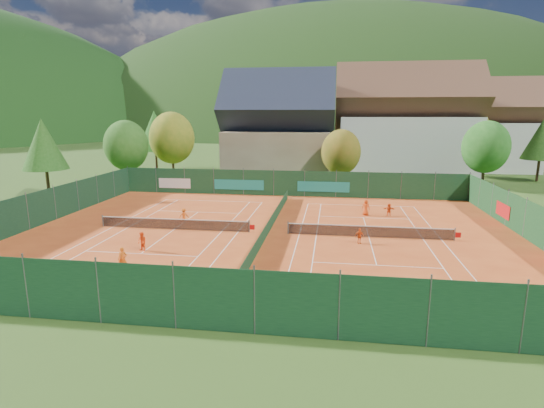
{
  "coord_description": "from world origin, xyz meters",
  "views": [
    {
      "loc": [
        5.01,
        -32.82,
        9.54
      ],
      "look_at": [
        0.0,
        2.0,
        2.0
      ],
      "focal_mm": 28.0,
      "sensor_mm": 36.0,
      "label": 1
    }
  ],
  "objects_px": {
    "hotel_block_a": "(406,128)",
    "player_left_mid": "(142,242)",
    "ball_hopper": "(451,301)",
    "player_right_far_b": "(389,209)",
    "player_left_near": "(123,259)",
    "hotel_block_b": "(483,131)",
    "player_right_near": "(359,236)",
    "player_right_far_a": "(366,207)",
    "chalet": "(279,133)",
    "player_left_far": "(184,215)"
  },
  "relations": [
    {
      "from": "hotel_block_a",
      "to": "player_left_mid",
      "type": "relative_size",
      "value": 15.57
    },
    {
      "from": "ball_hopper",
      "to": "player_right_far_b",
      "type": "bearing_deg",
      "value": 91.41
    },
    {
      "from": "ball_hopper",
      "to": "player_left_mid",
      "type": "bearing_deg",
      "value": 160.62
    },
    {
      "from": "player_left_near",
      "to": "hotel_block_b",
      "type": "bearing_deg",
      "value": 41.54
    },
    {
      "from": "player_left_mid",
      "to": "hotel_block_a",
      "type": "bearing_deg",
      "value": 84.38
    },
    {
      "from": "player_right_near",
      "to": "player_right_far_b",
      "type": "relative_size",
      "value": 0.98
    },
    {
      "from": "hotel_block_b",
      "to": "hotel_block_a",
      "type": "bearing_deg",
      "value": -150.26
    },
    {
      "from": "hotel_block_b",
      "to": "player_right_near",
      "type": "distance_m",
      "value": 51.57
    },
    {
      "from": "player_right_far_a",
      "to": "player_right_far_b",
      "type": "relative_size",
      "value": 1.28
    },
    {
      "from": "chalet",
      "to": "player_right_near",
      "type": "height_order",
      "value": "chalet"
    },
    {
      "from": "ball_hopper",
      "to": "hotel_block_b",
      "type": "bearing_deg",
      "value": 71.35
    },
    {
      "from": "player_left_near",
      "to": "player_left_far",
      "type": "xyz_separation_m",
      "value": [
        -0.33,
        11.9,
        -0.11
      ]
    },
    {
      "from": "player_left_near",
      "to": "chalet",
      "type": "bearing_deg",
      "value": 69.94
    },
    {
      "from": "hotel_block_a",
      "to": "hotel_block_b",
      "type": "bearing_deg",
      "value": 29.74
    },
    {
      "from": "ball_hopper",
      "to": "player_right_near",
      "type": "height_order",
      "value": "player_right_near"
    },
    {
      "from": "chalet",
      "to": "ball_hopper",
      "type": "distance_m",
      "value": 45.15
    },
    {
      "from": "chalet",
      "to": "hotel_block_a",
      "type": "distance_m",
      "value": 19.94
    },
    {
      "from": "chalet",
      "to": "player_right_far_b",
      "type": "xyz_separation_m",
      "value": [
        13.43,
        -22.44,
        -6.02
      ]
    },
    {
      "from": "player_left_near",
      "to": "player_right_far_a",
      "type": "height_order",
      "value": "player_right_far_a"
    },
    {
      "from": "player_left_near",
      "to": "player_right_far_b",
      "type": "height_order",
      "value": "player_left_near"
    },
    {
      "from": "player_right_far_a",
      "to": "player_right_far_b",
      "type": "distance_m",
      "value": 2.18
    },
    {
      "from": "chalet",
      "to": "player_right_far_a",
      "type": "relative_size",
      "value": 10.48
    },
    {
      "from": "player_left_near",
      "to": "player_left_mid",
      "type": "distance_m",
      "value": 3.83
    },
    {
      "from": "player_left_far",
      "to": "player_right_far_a",
      "type": "relative_size",
      "value": 0.84
    },
    {
      "from": "player_left_far",
      "to": "hotel_block_a",
      "type": "bearing_deg",
      "value": -139.38
    },
    {
      "from": "hotel_block_b",
      "to": "player_right_far_a",
      "type": "distance_m",
      "value": 42.94
    },
    {
      "from": "chalet",
      "to": "hotel_block_a",
      "type": "height_order",
      "value": "hotel_block_a"
    },
    {
      "from": "hotel_block_b",
      "to": "chalet",
      "type": "bearing_deg",
      "value": -157.01
    },
    {
      "from": "chalet",
      "to": "player_right_far_b",
      "type": "height_order",
      "value": "chalet"
    },
    {
      "from": "player_right_near",
      "to": "player_right_far_b",
      "type": "xyz_separation_m",
      "value": [
        3.29,
        9.39,
        0.01
      ]
    },
    {
      "from": "ball_hopper",
      "to": "player_left_far",
      "type": "bearing_deg",
      "value": 141.89
    },
    {
      "from": "player_right_near",
      "to": "ball_hopper",
      "type": "bearing_deg",
      "value": -91.65
    },
    {
      "from": "hotel_block_b",
      "to": "player_right_far_a",
      "type": "bearing_deg",
      "value": -120.75
    },
    {
      "from": "hotel_block_a",
      "to": "player_right_far_b",
      "type": "relative_size",
      "value": 17.9
    },
    {
      "from": "hotel_block_a",
      "to": "player_left_far",
      "type": "height_order",
      "value": "hotel_block_a"
    },
    {
      "from": "chalet",
      "to": "player_right_far_b",
      "type": "relative_size",
      "value": 13.43
    },
    {
      "from": "hotel_block_a",
      "to": "player_left_far",
      "type": "bearing_deg",
      "value": -125.39
    },
    {
      "from": "player_left_far",
      "to": "player_right_far_a",
      "type": "distance_m",
      "value": 17.01
    },
    {
      "from": "player_left_far",
      "to": "player_right_far_b",
      "type": "height_order",
      "value": "player_left_far"
    },
    {
      "from": "ball_hopper",
      "to": "player_left_mid",
      "type": "height_order",
      "value": "player_left_mid"
    },
    {
      "from": "hotel_block_a",
      "to": "player_right_near",
      "type": "xyz_separation_m",
      "value": [
        -8.87,
        -37.83,
        -6.79
      ]
    },
    {
      "from": "player_left_mid",
      "to": "player_right_far_a",
      "type": "relative_size",
      "value": 0.9
    },
    {
      "from": "ball_hopper",
      "to": "player_right_far_a",
      "type": "bearing_deg",
      "value": 97.61
    },
    {
      "from": "player_right_far_a",
      "to": "player_right_near",
      "type": "bearing_deg",
      "value": 88.26
    },
    {
      "from": "player_left_mid",
      "to": "player_right_far_b",
      "type": "height_order",
      "value": "player_left_mid"
    },
    {
      "from": "hotel_block_b",
      "to": "player_right_far_b",
      "type": "relative_size",
      "value": 14.32
    },
    {
      "from": "player_left_mid",
      "to": "player_right_far_a",
      "type": "xyz_separation_m",
      "value": [
        16.37,
        13.27,
        0.08
      ]
    },
    {
      "from": "hotel_block_b",
      "to": "player_right_near",
      "type": "relative_size",
      "value": 14.63
    },
    {
      "from": "hotel_block_a",
      "to": "player_right_far_a",
      "type": "relative_size",
      "value": 13.97
    },
    {
      "from": "ball_hopper",
      "to": "player_right_far_a",
      "type": "relative_size",
      "value": 0.52
    }
  ]
}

